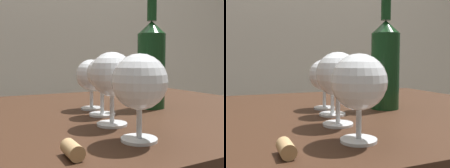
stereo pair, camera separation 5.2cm
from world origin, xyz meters
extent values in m
cube|color=#382114|center=(0.00, 0.00, 0.74)|extent=(1.28, 0.80, 0.03)
cylinder|color=white|center=(0.05, -0.28, 0.76)|extent=(0.06, 0.06, 0.00)
cylinder|color=white|center=(0.05, -0.28, 0.79)|extent=(0.01, 0.01, 0.06)
sphere|color=white|center=(0.05, -0.28, 0.85)|extent=(0.09, 0.09, 0.09)
ellipsoid|color=#380711|center=(0.05, -0.28, 0.84)|extent=(0.08, 0.08, 0.03)
cylinder|color=white|center=(0.06, -0.17, 0.76)|extent=(0.06, 0.06, 0.00)
cylinder|color=white|center=(0.06, -0.17, 0.79)|extent=(0.01, 0.01, 0.07)
sphere|color=white|center=(0.06, -0.17, 0.86)|extent=(0.09, 0.09, 0.09)
ellipsoid|color=pink|center=(0.06, -0.17, 0.85)|extent=(0.08, 0.08, 0.04)
cylinder|color=white|center=(0.08, -0.07, 0.76)|extent=(0.06, 0.06, 0.00)
cylinder|color=white|center=(0.08, -0.07, 0.79)|extent=(0.01, 0.01, 0.07)
sphere|color=white|center=(0.08, -0.07, 0.85)|extent=(0.07, 0.07, 0.07)
ellipsoid|color=#EACC66|center=(0.08, -0.07, 0.86)|extent=(0.06, 0.06, 0.04)
cylinder|color=white|center=(0.09, 0.01, 0.76)|extent=(0.06, 0.06, 0.00)
cylinder|color=white|center=(0.09, 0.01, 0.79)|extent=(0.01, 0.01, 0.06)
sphere|color=white|center=(0.09, 0.01, 0.85)|extent=(0.08, 0.08, 0.08)
ellipsoid|color=beige|center=(0.09, 0.01, 0.84)|extent=(0.07, 0.07, 0.03)
cylinder|color=#143819|center=(0.24, -0.04, 0.85)|extent=(0.08, 0.08, 0.20)
cone|color=#143819|center=(0.24, -0.04, 0.97)|extent=(0.08, 0.08, 0.03)
cylinder|color=#143819|center=(0.24, -0.04, 1.03)|extent=(0.03, 0.03, 0.07)
cylinder|color=tan|center=(-0.07, -0.31, 0.76)|extent=(0.02, 0.04, 0.02)
camera|label=1|loc=(-0.19, -0.64, 0.88)|focal=42.23mm
camera|label=2|loc=(-0.14, -0.66, 0.88)|focal=42.23mm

